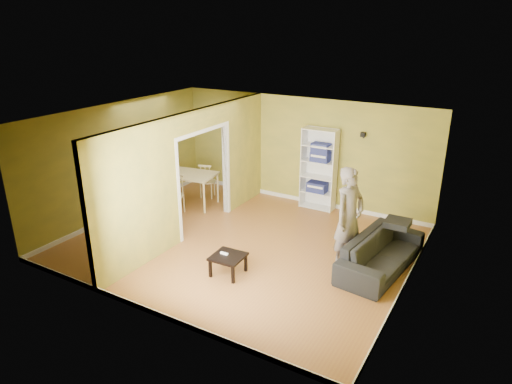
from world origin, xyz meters
TOP-DOWN VIEW (x-y plane):
  - room_shell at (0.00, 0.00)m, footprint 6.50×6.50m
  - partition at (-1.20, 0.00)m, footprint 0.22×5.50m
  - wall_speaker at (1.50, 2.69)m, footprint 0.10×0.10m
  - sofa at (2.70, 0.43)m, footprint 2.30×1.21m
  - person at (2.10, 0.26)m, footprint 0.97×0.86m
  - bookshelf at (0.55, 2.60)m, footprint 0.82×0.36m
  - paper_box_navy_a at (0.53, 2.56)m, footprint 0.46×0.30m
  - paper_box_navy_b at (0.57, 2.56)m, footprint 0.43×0.28m
  - paper_box_navy_c at (0.57, 2.56)m, footprint 0.41×0.27m
  - coffee_table at (0.40, -1.14)m, footprint 0.55×0.55m
  - game_controller at (0.32, -1.13)m, footprint 0.15×0.04m
  - dining_table at (-2.26, 1.18)m, footprint 1.27×0.85m
  - chair_left at (-3.02, 1.22)m, footprint 0.52×0.52m
  - chair_near at (-2.21, 0.57)m, footprint 0.42×0.42m
  - chair_far at (-2.18, 1.81)m, footprint 0.53×0.53m

SIDE VIEW (x-z plane):
  - coffee_table at x=0.40m, z-range 0.13..0.50m
  - game_controller at x=0.32m, z-range 0.37..0.40m
  - sofa at x=2.70m, z-range 0.00..0.84m
  - chair_left at x=-3.02m, z-range 0.00..0.90m
  - chair_far at x=-2.18m, z-range 0.00..0.91m
  - chair_near at x=-2.21m, z-range 0.00..0.92m
  - paper_box_navy_a at x=0.53m, z-range 0.41..0.65m
  - dining_table at x=-2.26m, z-range 0.32..1.11m
  - bookshelf at x=0.55m, z-range 0.00..1.95m
  - person at x=2.10m, z-range 0.00..2.21m
  - paper_box_navy_b at x=0.57m, z-range 1.18..1.40m
  - room_shell at x=0.00m, z-range -1.95..4.55m
  - partition at x=-1.20m, z-range 0.00..2.60m
  - paper_box_navy_c at x=0.57m, z-range 1.39..1.60m
  - wall_speaker at x=1.50m, z-range 1.85..1.95m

